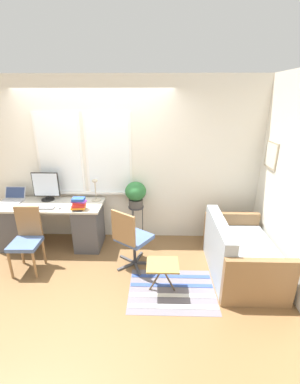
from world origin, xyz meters
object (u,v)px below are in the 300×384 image
(laptop, at_px, (13,198))
(potted_plant, at_px, (136,193))
(plant_stand, at_px, (136,211))
(couch_loveseat, at_px, (239,255))
(office_chair_swivel, at_px, (131,237))
(desk_chair_wooden, at_px, (27,238))
(book_stack, at_px, (79,204))
(mouse, at_px, (60,208))
(desk_lamp, at_px, (95,188))
(monitor, at_px, (46,186))
(keyboard, at_px, (40,208))
(folding_stool, at_px, (163,267))

(laptop, height_order, potted_plant, potted_plant)
(plant_stand, bearing_deg, couch_loveseat, -29.46)
(office_chair_swivel, xyz_separation_m, potted_plant, (0.02, 0.76, 0.39))
(laptop, distance_m, desk_chair_wooden, 0.97)
(potted_plant, bearing_deg, book_stack, -154.11)
(mouse, distance_m, couch_loveseat, 2.74)
(laptop, bearing_deg, book_stack, -15.26)
(book_stack, xyz_separation_m, potted_plant, (0.83, 0.40, 0.04))
(potted_plant, bearing_deg, desk_lamp, -177.40)
(laptop, distance_m, potted_plant, 2.03)
(book_stack, bearing_deg, mouse, 177.12)
(desk_lamp, xyz_separation_m, potted_plant, (0.66, 0.03, -0.09))
(mouse, bearing_deg, monitor, 132.10)
(desk_lamp, bearing_deg, potted_plant, 2.60)
(mouse, distance_m, plant_stand, 1.22)
(book_stack, xyz_separation_m, office_chair_swivel, (0.82, -0.35, -0.35))
(book_stack, xyz_separation_m, couch_loveseat, (2.35, -0.45, -0.56))
(book_stack, bearing_deg, keyboard, 177.55)
(desk_lamp, bearing_deg, folding_stool, -48.35)
(potted_plant, height_order, folding_stool, potted_plant)
(office_chair_swivel, bearing_deg, potted_plant, -55.91)
(couch_loveseat, bearing_deg, office_chair_swivel, 86.32)
(desk_lamp, relative_size, potted_plant, 0.86)
(keyboard, xyz_separation_m, office_chair_swivel, (1.43, -0.38, -0.27))
(monitor, distance_m, book_stack, 0.76)
(monitor, relative_size, plant_stand, 0.74)
(couch_loveseat, bearing_deg, desk_lamp, 69.18)
(potted_plant, bearing_deg, monitor, -179.00)
(couch_loveseat, bearing_deg, keyboard, 80.85)
(desk_lamp, height_order, book_stack, desk_lamp)
(laptop, xyz_separation_m, couch_loveseat, (3.54, -0.78, -0.52))
(mouse, relative_size, desk_lamp, 0.15)
(mouse, distance_m, book_stack, 0.32)
(mouse, xyz_separation_m, desk_chair_wooden, (-0.35, -0.44, -0.28))
(office_chair_swivel, height_order, plant_stand, office_chair_swivel)
(plant_stand, xyz_separation_m, potted_plant, (-0.00, -0.00, 0.32))
(desk_chair_wooden, bearing_deg, plant_stand, 27.38)
(office_chair_swivel, bearing_deg, monitor, 8.55)
(desk_lamp, distance_m, desk_chair_wooden, 1.25)
(mouse, height_order, couch_loveseat, couch_loveseat)
(monitor, distance_m, mouse, 0.54)
(monitor, relative_size, book_stack, 1.94)
(keyboard, relative_size, couch_loveseat, 0.33)
(laptop, bearing_deg, potted_plant, 2.25)
(monitor, relative_size, potted_plant, 1.10)
(book_stack, distance_m, desk_chair_wooden, 0.86)
(mouse, xyz_separation_m, office_chair_swivel, (1.13, -0.37, -0.28))
(desk_chair_wooden, xyz_separation_m, potted_plant, (1.49, 0.83, 0.39))
(plant_stand, bearing_deg, keyboard, -165.34)
(desk_lamp, xyz_separation_m, office_chair_swivel, (0.64, -0.73, -0.49))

